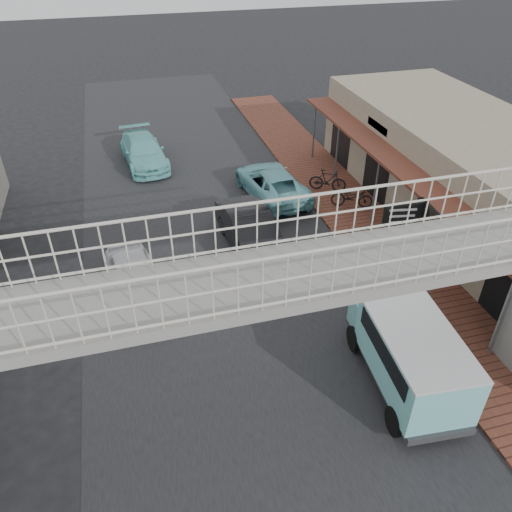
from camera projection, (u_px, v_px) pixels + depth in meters
ground at (244, 331)px, 15.98m from camera, size 120.00×120.00×0.00m
road_strip at (244, 331)px, 15.98m from camera, size 10.00×60.00×0.01m
sidewalk at (384, 248)px, 19.76m from camera, size 3.00×40.00×0.10m
shophouse_row at (478, 179)px, 20.41m from camera, size 7.20×18.00×4.00m
footbridge at (288, 346)px, 11.01m from camera, size 16.40×2.40×6.34m
white_hatchback at (135, 279)px, 17.03m from camera, size 2.20×4.32×1.41m
dark_sedan at (251, 232)px, 19.41m from camera, size 2.00×4.86×1.57m
angkot_curb at (272, 183)px, 23.07m from camera, size 2.79×5.17×1.38m
angkot_far at (144, 151)px, 26.03m from camera, size 2.45×5.04×1.41m
angkot_van at (411, 350)px, 13.42m from camera, size 2.35×4.53×2.15m
motorcycle_near at (352, 197)px, 22.17m from camera, size 1.93×1.35×0.96m
motorcycle_far at (328, 180)px, 23.44m from camera, size 1.76×1.30×1.05m
street_clock at (431, 246)px, 15.90m from camera, size 0.65×0.53×2.62m
arrow_sign at (428, 217)px, 16.22m from camera, size 2.06×1.34×3.44m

